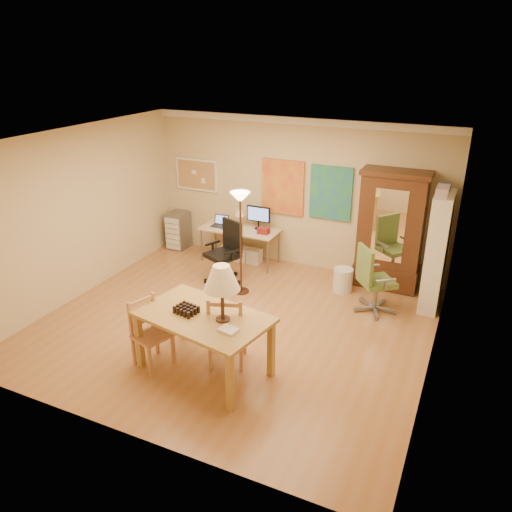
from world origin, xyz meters
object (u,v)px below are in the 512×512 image
at_px(armoire, 390,238).
at_px(office_chair_green, 373,294).
at_px(computer_desk, 242,241).
at_px(office_chair_black, 224,266).
at_px(bookshelf, 436,253).
at_px(dining_table, 210,306).

bearing_deg(armoire, office_chair_green, -90.22).
height_order(computer_desk, office_chair_black, computer_desk).
distance_m(office_chair_green, bookshelf, 1.14).
distance_m(armoire, bookshelf, 0.90).
distance_m(office_chair_black, office_chair_green, 2.58).
height_order(office_chair_black, armoire, armoire).
bearing_deg(office_chair_green, armoire, 89.78).
distance_m(computer_desk, office_chair_black, 0.92).
xyz_separation_m(computer_desk, bookshelf, (3.47, -0.35, 0.51)).
relative_size(computer_desk, office_chair_black, 1.35).
xyz_separation_m(computer_desk, office_chair_black, (0.11, -0.91, -0.12)).
bearing_deg(dining_table, armoire, 66.50).
relative_size(office_chair_green, bookshelf, 0.59).
height_order(office_chair_green, armoire, armoire).
distance_m(office_chair_green, armoire, 1.14).
xyz_separation_m(computer_desk, armoire, (2.69, 0.09, 0.47)).
height_order(dining_table, computer_desk, dining_table).
bearing_deg(computer_desk, bookshelf, -5.82).
distance_m(dining_table, armoire, 3.72).
height_order(office_chair_green, bookshelf, bookshelf).
relative_size(office_chair_black, bookshelf, 0.59).
bearing_deg(office_chair_black, armoire, 21.07).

